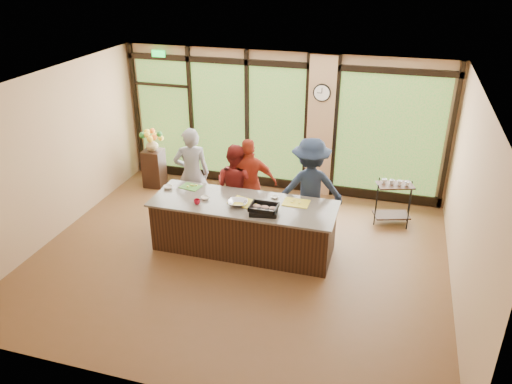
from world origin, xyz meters
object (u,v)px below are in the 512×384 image
Objects in this scene: island_base at (244,227)px; roasting_pan at (264,211)px; bar_cart at (394,198)px; flower_stand at (154,168)px; cook_left at (192,174)px; cook_right at (310,188)px.

roasting_pan is at bearing -31.05° from island_base.
island_base is 3.39× the size of bar_cart.
roasting_pan reaches higher than flower_stand.
roasting_pan is 0.49× the size of bar_cart.
bar_cart is at bearing 169.50° from cook_left.
cook_left is 1.89m from flower_stand.
island_base is 1.64m from cook_left.
flower_stand is (-3.73, 1.16, -0.52)m from cook_right.
roasting_pan is 3.93m from flower_stand.
bar_cart is at bearing 34.53° from island_base.
cook_left is at bearing 137.49° from roasting_pan.
bar_cart is (3.79, 0.85, -0.38)m from cook_left.
bar_cart is (2.48, 1.70, 0.11)m from island_base.
island_base is 3.38m from flower_stand.
cook_right reaches higher than roasting_pan.
flower_stand is at bearing -61.73° from cook_left.
flower_stand is at bearing 158.41° from bar_cart.
flower_stand is 0.92× the size of bar_cart.
cook_right is at bearing -19.76° from flower_stand.
flower_stand is (-3.17, 2.26, -0.54)m from roasting_pan.
cook_left is at bearing -17.77° from cook_right.
cook_left is at bearing 146.83° from island_base.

